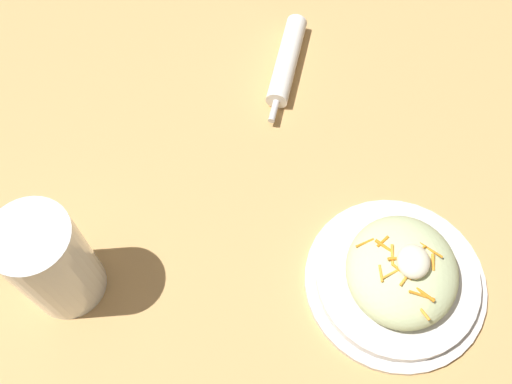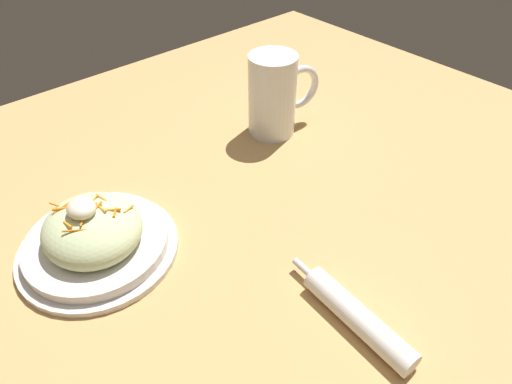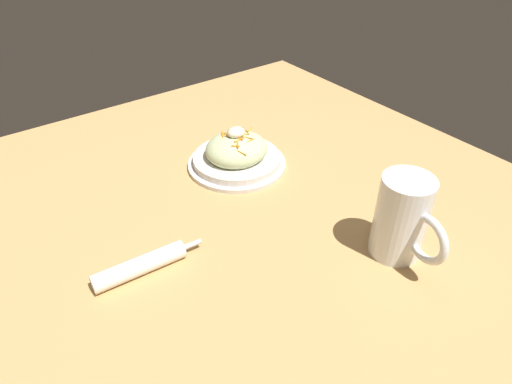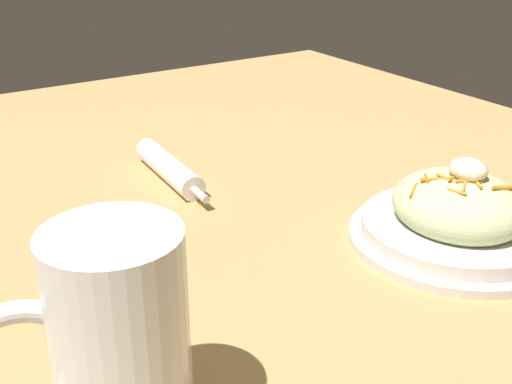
% 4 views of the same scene
% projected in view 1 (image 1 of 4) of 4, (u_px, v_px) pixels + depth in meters
% --- Properties ---
extents(ground_plane, '(1.43, 1.43, 0.00)m').
position_uv_depth(ground_plane, '(241.00, 143.00, 0.83)').
color(ground_plane, tan).
extents(salad_plate, '(0.23, 0.23, 0.10)m').
position_uv_depth(salad_plate, '(399.00, 275.00, 0.71)').
color(salad_plate, silver).
rests_on(salad_plate, ground_plane).
extents(beer_mug, '(0.09, 0.15, 0.16)m').
position_uv_depth(beer_mug, '(51.00, 263.00, 0.67)').
color(beer_mug, white).
rests_on(beer_mug, ground_plane).
extents(napkin_roll, '(0.20, 0.04, 0.03)m').
position_uv_depth(napkin_roll, '(287.00, 61.00, 0.88)').
color(napkin_roll, white).
rests_on(napkin_roll, ground_plane).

